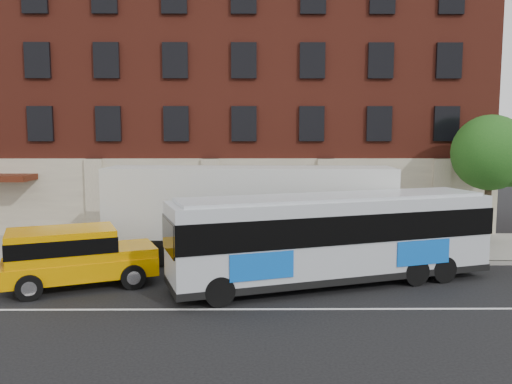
{
  "coord_description": "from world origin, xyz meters",
  "views": [
    {
      "loc": [
        2.18,
        -15.34,
        5.52
      ],
      "look_at": [
        2.33,
        5.5,
        3.13
      ],
      "focal_mm": 36.73,
      "sensor_mm": 36.0,
      "label": 1
    }
  ],
  "objects_px": {
    "street_tree": "(491,156)",
    "yellow_suv": "(72,254)",
    "shipping_container": "(250,215)",
    "city_bus": "(333,235)"
  },
  "relations": [
    {
      "from": "street_tree",
      "to": "yellow_suv",
      "type": "distance_m",
      "value": 19.21
    },
    {
      "from": "shipping_container",
      "to": "city_bus",
      "type": "bearing_deg",
      "value": -49.29
    },
    {
      "from": "street_tree",
      "to": "shipping_container",
      "type": "relative_size",
      "value": 0.51
    },
    {
      "from": "city_bus",
      "to": "yellow_suv",
      "type": "height_order",
      "value": "city_bus"
    },
    {
      "from": "street_tree",
      "to": "yellow_suv",
      "type": "bearing_deg",
      "value": -159.81
    },
    {
      "from": "street_tree",
      "to": "yellow_suv",
      "type": "height_order",
      "value": "street_tree"
    },
    {
      "from": "yellow_suv",
      "to": "street_tree",
      "type": "bearing_deg",
      "value": 20.19
    },
    {
      "from": "yellow_suv",
      "to": "shipping_container",
      "type": "xyz_separation_m",
      "value": [
        6.31,
        3.85,
        0.78
      ]
    },
    {
      "from": "street_tree",
      "to": "city_bus",
      "type": "xyz_separation_m",
      "value": [
        -8.42,
        -6.23,
        -2.6
      ]
    },
    {
      "from": "city_bus",
      "to": "shipping_container",
      "type": "xyz_separation_m",
      "value": [
        -3.05,
        3.54,
        0.19
      ]
    }
  ]
}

